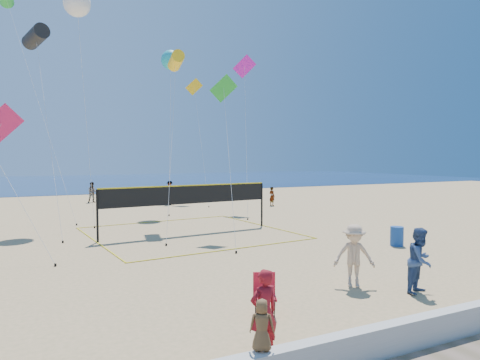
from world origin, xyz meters
name	(u,v)px	position (x,y,z in m)	size (l,w,h in m)	color
ground	(250,315)	(0.00, 0.00, 0.00)	(120.00, 120.00, 0.00)	tan
ocean	(65,182)	(0.00, 62.00, 0.01)	(140.00, 50.00, 0.03)	navy
seawall	(328,354)	(0.00, -3.00, 0.30)	(32.00, 0.30, 0.60)	beige
woman	(264,312)	(-0.71, -1.94, 0.83)	(0.60, 0.40, 1.66)	maroon
toddler	(262,325)	(-1.29, -2.93, 1.03)	(0.42, 0.27, 0.86)	brown
bystander_a	(420,260)	(5.05, -0.59, 0.91)	(0.89, 0.69, 1.83)	navy
bystander_b	(354,256)	(3.78, 0.68, 0.91)	(1.18, 0.68, 1.83)	tan
far_person_1	(168,195)	(5.09, 23.96, 0.78)	(1.44, 0.46, 1.55)	gray
far_person_2	(272,196)	(12.31, 19.96, 0.74)	(0.54, 0.36, 1.49)	gray
far_person_3	(93,192)	(-0.04, 28.63, 0.86)	(0.84, 0.65, 1.73)	gray
far_person_4	(170,190)	(6.91, 29.52, 0.81)	(1.04, 0.60, 1.61)	gray
camp_chair	(265,291)	(0.34, -0.11, 0.56)	(0.69, 0.79, 1.10)	red
trash_barrel	(397,236)	(9.36, 4.38, 0.41)	(0.55, 0.55, 0.82)	navy
volleyball_net	(188,200)	(2.37, 11.22, 1.66)	(9.86, 9.73, 2.42)	black
kite_1	(36,37)	(-4.22, 18.89, 10.78)	(1.58, 8.78, 11.39)	black
kite_2	(176,61)	(2.89, 14.67, 9.25)	(2.92, 6.90, 9.73)	yellow
kite_4	(224,97)	(3.94, 10.32, 6.72)	(2.22, 4.78, 7.91)	green
kite_5	(245,73)	(9.60, 19.36, 9.94)	(3.46, 6.15, 11.39)	#ED1CBE
kite_6	(77,3)	(-2.04, 17.86, 12.70)	(1.69, 3.87, 13.48)	white
kite_7	(171,60)	(4.26, 20.12, 10.53)	(1.89, 3.33, 11.22)	#1AA8BB
kite_9	(195,94)	(8.31, 26.39, 9.29)	(1.72, 5.92, 10.74)	yellow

